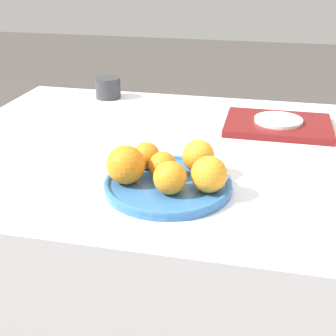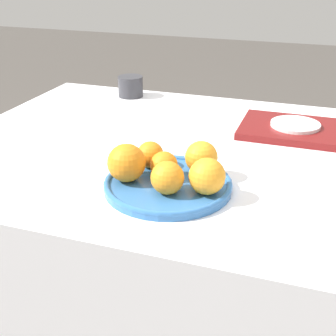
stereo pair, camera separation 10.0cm
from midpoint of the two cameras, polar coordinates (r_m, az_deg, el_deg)
table at (r=1.40m, az=10.54°, el=-12.91°), size 1.59×0.96×0.76m
fruit_platter at (r=1.01m, az=2.81°, el=-2.06°), size 0.28×0.28×0.02m
orange_0 at (r=0.96m, az=7.76°, el=-1.08°), size 0.08×0.08×0.08m
orange_1 at (r=0.96m, az=2.91°, el=-1.27°), size 0.07×0.07×0.07m
orange_2 at (r=1.05m, az=6.80°, el=1.25°), size 0.07×0.07×0.07m
orange_3 at (r=1.00m, az=-2.27°, el=0.57°), size 0.08×0.08×0.08m
orange_4 at (r=1.07m, az=0.48°, el=1.59°), size 0.06×0.06×0.06m
orange_5 at (r=1.02m, az=2.29°, el=0.28°), size 0.06×0.06×0.06m
serving_tray at (r=1.39m, az=17.21°, el=4.46°), size 0.30×0.22×0.02m
side_plate at (r=1.38m, az=17.29°, el=5.04°), size 0.14×0.14×0.01m
cup_1 at (r=1.67m, az=-2.87°, el=9.88°), size 0.09×0.09×0.07m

